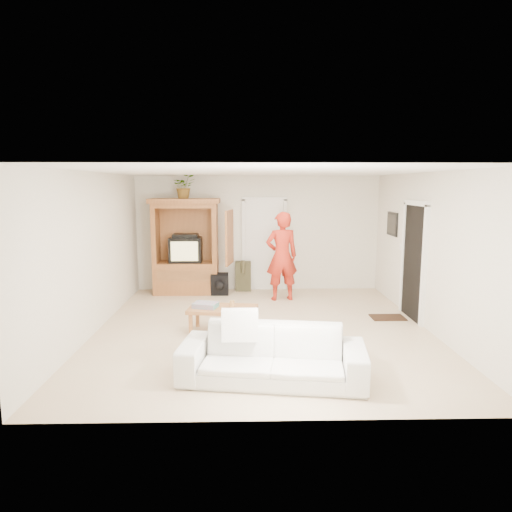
% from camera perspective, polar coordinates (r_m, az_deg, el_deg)
% --- Properties ---
extents(floor, '(6.00, 6.00, 0.00)m').
position_cam_1_polar(floor, '(7.73, 0.84, -9.14)').
color(floor, tan).
rests_on(floor, ground).
extents(ceiling, '(6.00, 6.00, 0.00)m').
position_cam_1_polar(ceiling, '(7.36, 0.88, 10.50)').
color(ceiling, white).
rests_on(ceiling, floor).
extents(wall_back, '(5.50, 0.00, 5.50)m').
position_cam_1_polar(wall_back, '(10.41, 0.22, 2.86)').
color(wall_back, silver).
rests_on(wall_back, floor).
extents(wall_front, '(5.50, 0.00, 5.50)m').
position_cam_1_polar(wall_front, '(4.49, 2.35, -5.21)').
color(wall_front, silver).
rests_on(wall_front, floor).
extents(wall_left, '(0.00, 6.00, 6.00)m').
position_cam_1_polar(wall_left, '(7.83, -19.70, 0.33)').
color(wall_left, silver).
rests_on(wall_left, floor).
extents(wall_right, '(0.00, 6.00, 6.00)m').
position_cam_1_polar(wall_right, '(8.03, 20.88, 0.47)').
color(wall_right, silver).
rests_on(wall_right, floor).
extents(armoire, '(1.82, 1.14, 2.10)m').
position_cam_1_polar(armoire, '(10.20, -8.62, 0.42)').
color(armoire, '#975B2E').
rests_on(armoire, floor).
extents(door_back, '(0.85, 0.05, 2.04)m').
position_cam_1_polar(door_back, '(10.42, 1.05, 1.31)').
color(door_back, white).
rests_on(door_back, floor).
extents(doorway_right, '(0.05, 0.90, 2.04)m').
position_cam_1_polar(doorway_right, '(8.61, 19.13, -0.78)').
color(doorway_right, black).
rests_on(doorway_right, floor).
extents(framed_picture, '(0.03, 0.60, 0.48)m').
position_cam_1_polar(framed_picture, '(9.76, 16.68, 3.85)').
color(framed_picture, black).
rests_on(framed_picture, wall_right).
extents(doormat, '(0.60, 0.40, 0.02)m').
position_cam_1_polar(doormat, '(8.69, 16.14, -7.39)').
color(doormat, '#382316').
rests_on(doormat, floor).
extents(plant, '(0.56, 0.52, 0.52)m').
position_cam_1_polar(plant, '(10.06, -8.97, 8.59)').
color(plant, '#4C7238').
rests_on(plant, armoire).
extents(man, '(0.74, 0.55, 1.85)m').
position_cam_1_polar(man, '(9.48, 3.23, -0.03)').
color(man, '#B52718').
rests_on(man, floor).
extents(sofa, '(2.36, 1.19, 0.66)m').
position_cam_1_polar(sofa, '(5.73, 2.07, -12.22)').
color(sofa, silver).
rests_on(sofa, floor).
extents(coffee_table, '(1.18, 0.75, 0.41)m').
position_cam_1_polar(coffee_table, '(7.53, -4.17, -6.81)').
color(coffee_table, '#9C6536').
rests_on(coffee_table, floor).
extents(towel, '(0.44, 0.37, 0.08)m').
position_cam_1_polar(towel, '(7.53, -6.33, -6.12)').
color(towel, '#CA4375').
rests_on(towel, coffee_table).
extents(candle, '(0.08, 0.08, 0.10)m').
position_cam_1_polar(candle, '(7.55, -3.01, -5.95)').
color(candle, tan).
rests_on(candle, coffee_table).
extents(backpack_black, '(0.38, 0.22, 0.47)m').
position_cam_1_polar(backpack_black, '(10.02, -4.56, -3.59)').
color(backpack_black, black).
rests_on(backpack_black, floor).
extents(backpack_olive, '(0.36, 0.27, 0.67)m').
position_cam_1_polar(backpack_olive, '(10.40, -1.63, -2.52)').
color(backpack_olive, '#47442B').
rests_on(backpack_olive, floor).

